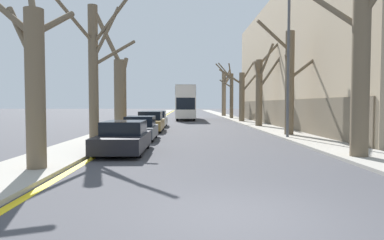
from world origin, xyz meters
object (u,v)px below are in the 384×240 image
street_tree_right_4 (231,92)px  double_decker_bus (186,101)px  street_tree_right_1 (289,81)px  parked_car_2 (150,122)px  parked_car_0 (124,138)px  parked_car_1 (140,129)px  street_tree_left_0 (34,78)px  street_tree_right_2 (260,88)px  street_tree_right_3 (242,94)px  street_tree_left_2 (120,90)px  street_tree_left_1 (94,68)px  lamp_post (287,54)px  street_tree_right_5 (224,93)px  street_tree_right_0 (362,48)px  parked_car_3 (157,119)px

street_tree_right_4 → double_decker_bus: size_ratio=0.69×
street_tree_right_1 → parked_car_2: (-9.22, 4.08, -2.83)m
parked_car_0 → parked_car_1: (-0.00, 5.25, 0.01)m
street_tree_left_0 → street_tree_right_1: street_tree_right_1 is taller
parked_car_2 → street_tree_right_1: bearing=-23.8°
street_tree_right_2 → street_tree_right_3: 8.49m
street_tree_left_2 → double_decker_bus: 21.79m
double_decker_bus → parked_car_0: size_ratio=2.64×
double_decker_bus → street_tree_right_4: bearing=18.6°
street_tree_left_0 → street_tree_left_2: street_tree_left_2 is taller
street_tree_right_3 → parked_car_1: 21.35m
street_tree_right_1 → parked_car_1: 9.86m
street_tree_right_4 → street_tree_right_2: bearing=-88.9°
street_tree_right_2 → parked_car_0: 18.66m
street_tree_left_1 → street_tree_right_1: street_tree_left_1 is taller
parked_car_1 → lamp_post: 9.59m
street_tree_right_5 → lamp_post: (-0.60, -37.21, 0.97)m
street_tree_right_0 → parked_car_1: 12.12m
street_tree_right_1 → street_tree_right_2: 8.73m
street_tree_left_0 → parked_car_1: bearing=78.2°
street_tree_left_1 → street_tree_right_2: bearing=50.3°
street_tree_left_2 → parked_car_2: size_ratio=1.84×
parked_car_0 → street_tree_right_0: bearing=-12.1°
street_tree_left_0 → parked_car_0: street_tree_left_0 is taller
street_tree_right_5 → lamp_post: size_ratio=0.86×
street_tree_left_2 → parked_car_3: street_tree_left_2 is taller
parked_car_0 → lamp_post: size_ratio=0.49×
street_tree_right_0 → street_tree_right_1: street_tree_right_0 is taller
street_tree_right_0 → parked_car_0: bearing=167.9°
street_tree_right_1 → lamp_post: bearing=-111.7°
street_tree_right_1 → street_tree_left_0: bearing=-134.8°
street_tree_right_4 → lamp_post: bearing=-90.9°
street_tree_left_2 → street_tree_right_3: 18.18m
street_tree_left_0 → double_decker_bus: size_ratio=0.55×
street_tree_left_2 → street_tree_right_5: size_ratio=1.08×
street_tree_left_1 → street_tree_right_2: size_ratio=0.99×
street_tree_left_2 → street_tree_right_0: size_ratio=1.00×
parked_car_3 → street_tree_right_5: bearing=70.5°
street_tree_right_0 → street_tree_right_1: 9.15m
street_tree_right_4 → parked_car_0: bearing=-105.1°
street_tree_right_0 → street_tree_right_2: size_ratio=1.11×
street_tree_right_0 → parked_car_2: (-9.11, 13.20, -3.42)m
street_tree_right_0 → parked_car_0: 9.95m
street_tree_right_2 → double_decker_bus: street_tree_right_2 is taller
street_tree_right_3 → parked_car_2: 16.17m
street_tree_right_5 → street_tree_right_4: bearing=-91.1°
street_tree_left_0 → parked_car_3: (1.94, 20.84, -2.17)m
street_tree_right_3 → double_decker_bus: 9.45m
street_tree_right_2 → street_tree_right_4: 17.53m
street_tree_right_5 → street_tree_right_3: bearing=-90.3°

